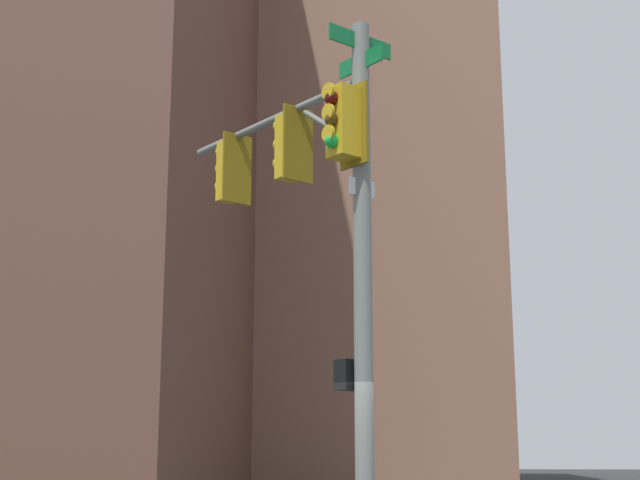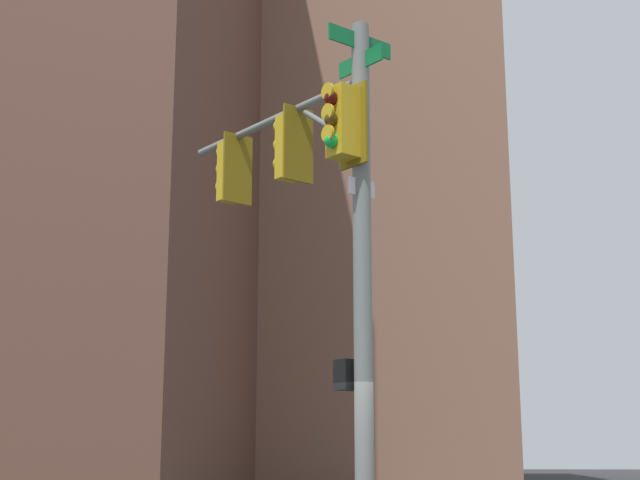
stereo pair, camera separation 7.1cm
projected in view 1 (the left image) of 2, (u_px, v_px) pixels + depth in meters
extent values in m
cylinder|color=slate|center=(363.00, 287.00, 12.52)|extent=(0.25, 0.25, 7.50)
cylinder|color=slate|center=(272.00, 120.00, 14.75)|extent=(2.98, 3.11, 0.12)
cylinder|color=slate|center=(326.00, 125.00, 13.64)|extent=(0.78, 0.81, 0.75)
cube|color=#0F6B33|center=(360.00, 42.00, 13.30)|extent=(0.85, 0.81, 0.24)
cube|color=#0F6B33|center=(361.00, 62.00, 13.23)|extent=(0.64, 0.67, 0.24)
cube|color=white|center=(362.00, 188.00, 12.82)|extent=(0.35, 0.33, 0.24)
cube|color=gold|center=(290.00, 147.00, 14.26)|extent=(0.48, 0.48, 1.00)
cube|color=#775E0F|center=(298.00, 144.00, 14.12)|extent=(0.42, 0.41, 1.16)
sphere|color=red|center=(282.00, 132.00, 14.48)|extent=(0.20, 0.20, 0.20)
cylinder|color=gold|center=(280.00, 127.00, 14.55)|extent=(0.19, 0.19, 0.23)
sphere|color=#4C330A|center=(282.00, 150.00, 14.41)|extent=(0.20, 0.20, 0.20)
cylinder|color=gold|center=(280.00, 146.00, 14.48)|extent=(0.19, 0.19, 0.23)
sphere|color=#0A3819|center=(282.00, 169.00, 14.35)|extent=(0.20, 0.20, 0.20)
cylinder|color=gold|center=(279.00, 164.00, 14.42)|extent=(0.19, 0.19, 0.23)
cube|color=gold|center=(230.00, 171.00, 15.48)|extent=(0.48, 0.48, 1.00)
cube|color=#775E0F|center=(237.00, 169.00, 15.33)|extent=(0.42, 0.41, 1.16)
sphere|color=#470A07|center=(224.00, 157.00, 15.70)|extent=(0.20, 0.20, 0.20)
cylinder|color=gold|center=(222.00, 152.00, 15.77)|extent=(0.19, 0.19, 0.23)
sphere|color=#F29E0C|center=(224.00, 174.00, 15.63)|extent=(0.20, 0.20, 0.20)
cylinder|color=gold|center=(221.00, 170.00, 15.70)|extent=(0.19, 0.19, 0.23)
sphere|color=#0A3819|center=(223.00, 191.00, 15.56)|extent=(0.20, 0.20, 0.20)
cylinder|color=gold|center=(221.00, 187.00, 15.63)|extent=(0.19, 0.19, 0.23)
cube|color=gold|center=(343.00, 123.00, 12.81)|extent=(0.48, 0.48, 1.00)
cube|color=#775E0F|center=(354.00, 126.00, 12.93)|extent=(0.41, 0.42, 1.16)
sphere|color=#470A07|center=(332.00, 98.00, 12.75)|extent=(0.20, 0.20, 0.20)
cylinder|color=gold|center=(328.00, 91.00, 12.73)|extent=(0.19, 0.19, 0.23)
sphere|color=#4C330A|center=(332.00, 119.00, 12.69)|extent=(0.20, 0.20, 0.20)
cylinder|color=gold|center=(328.00, 112.00, 12.67)|extent=(0.19, 0.19, 0.23)
sphere|color=green|center=(332.00, 141.00, 12.62)|extent=(0.20, 0.20, 0.20)
cylinder|color=gold|center=(328.00, 133.00, 12.60)|extent=(0.19, 0.19, 0.23)
cube|color=black|center=(350.00, 375.00, 12.47)|extent=(0.43, 0.43, 0.40)
cube|color=#EA5914|center=(343.00, 376.00, 12.58)|extent=(0.20, 0.19, 0.28)
cube|color=#845B47|center=(376.00, 185.00, 59.68)|extent=(20.75, 14.61, 36.40)
cube|color=brown|center=(91.00, 80.00, 45.80)|extent=(20.53, 14.17, 38.60)
cube|color=#7A99B2|center=(142.00, 83.00, 75.15)|extent=(22.19, 31.37, 60.93)
cube|color=#4C3328|center=(321.00, 285.00, 78.52)|extent=(20.58, 16.45, 30.75)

